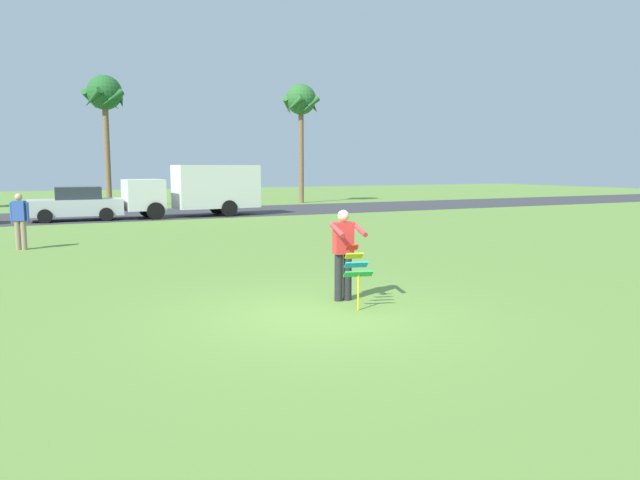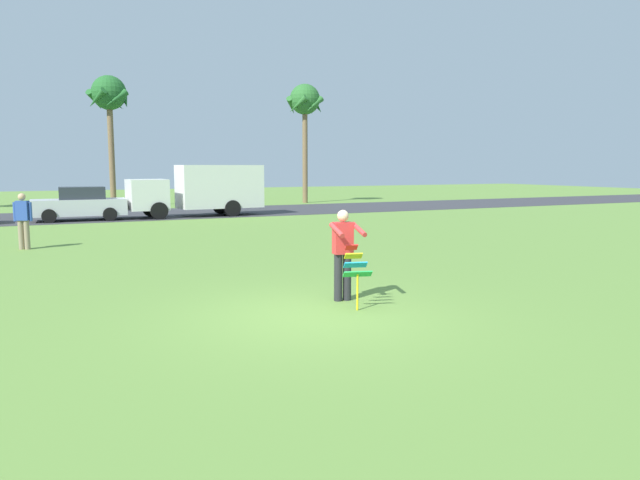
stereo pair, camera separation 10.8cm
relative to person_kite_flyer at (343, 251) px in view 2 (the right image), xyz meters
The scene contains 9 objects.
ground_plane 1.59m from the person_kite_flyer, 139.67° to the right, with size 120.00×120.00×0.00m, color olive.
road_strip 22.68m from the person_kite_flyer, 92.45° to the left, with size 120.00×8.00×0.01m, color #38383D.
person_kite_flyer is the anchor object (origin of this frame).
kite_held 0.66m from the person_kite_flyer, 97.23° to the right, with size 0.53×0.70×1.13m.
parked_car_silver 20.52m from the person_kite_flyer, 99.52° to the left, with size 4.25×1.94×1.60m.
parked_truck_white_box 20.41m from the person_kite_flyer, 82.78° to the left, with size 6.77×2.29×2.62m.
palm_tree_right_near 29.90m from the person_kite_flyer, 91.74° to the left, with size 2.58×2.71×8.11m.
palm_tree_centre_far 31.34m from the person_kite_flyer, 67.26° to the left, with size 2.58×2.71×8.23m.
person_walker_near 11.86m from the person_kite_flyer, 118.19° to the left, with size 0.53×0.35×1.73m.
Camera 2 is at (-4.16, -8.91, 2.53)m, focal length 33.09 mm.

